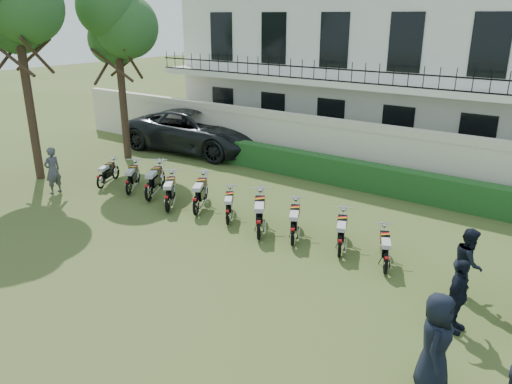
{
  "coord_description": "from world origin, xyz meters",
  "views": [
    {
      "loc": [
        8.38,
        -9.25,
        6.1
      ],
      "look_at": [
        0.41,
        1.82,
        1.23
      ],
      "focal_mm": 35.0,
      "sensor_mm": 36.0,
      "label": 1
    }
  ],
  "objects_px": {
    "motorcycle_4": "(196,201)",
    "motorcycle_9": "(386,259)",
    "officer_2": "(458,296)",
    "motorcycle_2": "(148,187)",
    "suv": "(197,131)",
    "motorcycle_8": "(340,242)",
    "inspector": "(53,171)",
    "motorcycle_1": "(128,183)",
    "tree_west_near": "(116,20)",
    "motorcycle_0": "(100,178)",
    "motorcycle_3": "(167,199)",
    "motorcycle_5": "(228,212)",
    "officer_0": "(436,342)",
    "motorcycle_6": "(259,223)",
    "motorcycle_7": "(293,230)",
    "officer_4": "(468,262)"
  },
  "relations": [
    {
      "from": "motorcycle_4",
      "to": "motorcycle_9",
      "type": "relative_size",
      "value": 1.17
    },
    {
      "from": "motorcycle_4",
      "to": "motorcycle_9",
      "type": "distance_m",
      "value": 6.38
    },
    {
      "from": "motorcycle_9",
      "to": "officer_2",
      "type": "height_order",
      "value": "officer_2"
    },
    {
      "from": "motorcycle_2",
      "to": "suv",
      "type": "relative_size",
      "value": 0.27
    },
    {
      "from": "motorcycle_2",
      "to": "motorcycle_9",
      "type": "height_order",
      "value": "motorcycle_2"
    },
    {
      "from": "motorcycle_9",
      "to": "officer_2",
      "type": "distance_m",
      "value": 2.5
    },
    {
      "from": "motorcycle_8",
      "to": "inspector",
      "type": "height_order",
      "value": "inspector"
    },
    {
      "from": "motorcycle_1",
      "to": "motorcycle_2",
      "type": "distance_m",
      "value": 1.06
    },
    {
      "from": "tree_west_near",
      "to": "suv",
      "type": "xyz_separation_m",
      "value": [
        1.66,
        2.78,
        -4.92
      ]
    },
    {
      "from": "tree_west_near",
      "to": "motorcycle_0",
      "type": "distance_m",
      "value": 6.93
    },
    {
      "from": "motorcycle_0",
      "to": "motorcycle_3",
      "type": "bearing_deg",
      "value": -27.65
    },
    {
      "from": "motorcycle_2",
      "to": "motorcycle_5",
      "type": "bearing_deg",
      "value": -28.65
    },
    {
      "from": "motorcycle_8",
      "to": "officer_0",
      "type": "distance_m",
      "value": 4.95
    },
    {
      "from": "motorcycle_4",
      "to": "inspector",
      "type": "xyz_separation_m",
      "value": [
        -5.62,
        -1.35,
        0.33
      ]
    },
    {
      "from": "motorcycle_2",
      "to": "motorcycle_8",
      "type": "distance_m",
      "value": 7.25
    },
    {
      "from": "motorcycle_3",
      "to": "officer_2",
      "type": "distance_m",
      "value": 9.41
    },
    {
      "from": "motorcycle_3",
      "to": "inspector",
      "type": "xyz_separation_m",
      "value": [
        -4.7,
        -1.0,
        0.35
      ]
    },
    {
      "from": "suv",
      "to": "inspector",
      "type": "height_order",
      "value": "suv"
    },
    {
      "from": "motorcycle_8",
      "to": "suv",
      "type": "xyz_separation_m",
      "value": [
        -10.53,
        6.08,
        0.5
      ]
    },
    {
      "from": "motorcycle_2",
      "to": "motorcycle_9",
      "type": "relative_size",
      "value": 1.2
    },
    {
      "from": "motorcycle_6",
      "to": "officer_2",
      "type": "relative_size",
      "value": 1.13
    },
    {
      "from": "motorcycle_7",
      "to": "suv",
      "type": "relative_size",
      "value": 0.25
    },
    {
      "from": "motorcycle_1",
      "to": "motorcycle_7",
      "type": "height_order",
      "value": "motorcycle_7"
    },
    {
      "from": "motorcycle_3",
      "to": "motorcycle_7",
      "type": "height_order",
      "value": "motorcycle_3"
    },
    {
      "from": "motorcycle_0",
      "to": "motorcycle_8",
      "type": "height_order",
      "value": "motorcycle_8"
    },
    {
      "from": "motorcycle_0",
      "to": "tree_west_near",
      "type": "bearing_deg",
      "value": 102.16
    },
    {
      "from": "inspector",
      "to": "motorcycle_8",
      "type": "bearing_deg",
      "value": 95.79
    },
    {
      "from": "motorcycle_5",
      "to": "officer_0",
      "type": "xyz_separation_m",
      "value": [
        7.25,
        -3.44,
        0.47
      ]
    },
    {
      "from": "tree_west_near",
      "to": "officer_0",
      "type": "relative_size",
      "value": 4.36
    },
    {
      "from": "motorcycle_1",
      "to": "officer_4",
      "type": "xyz_separation_m",
      "value": [
        11.47,
        0.02,
        0.35
      ]
    },
    {
      "from": "suv",
      "to": "inspector",
      "type": "distance_m",
      "value": 7.48
    },
    {
      "from": "motorcycle_3",
      "to": "motorcycle_9",
      "type": "height_order",
      "value": "motorcycle_3"
    },
    {
      "from": "motorcycle_5",
      "to": "motorcycle_3",
      "type": "bearing_deg",
      "value": 155.01
    },
    {
      "from": "officer_2",
      "to": "officer_4",
      "type": "relative_size",
      "value": 0.97
    },
    {
      "from": "motorcycle_0",
      "to": "suv",
      "type": "height_order",
      "value": "suv"
    },
    {
      "from": "motorcycle_4",
      "to": "motorcycle_7",
      "type": "height_order",
      "value": "motorcycle_4"
    },
    {
      "from": "tree_west_near",
      "to": "motorcycle_7",
      "type": "relative_size",
      "value": 4.59
    },
    {
      "from": "motorcycle_3",
      "to": "suv",
      "type": "xyz_separation_m",
      "value": [
        -4.56,
        6.48,
        0.46
      ]
    },
    {
      "from": "motorcycle_3",
      "to": "motorcycle_9",
      "type": "bearing_deg",
      "value": -35.34
    },
    {
      "from": "motorcycle_2",
      "to": "motorcycle_7",
      "type": "bearing_deg",
      "value": -29.41
    },
    {
      "from": "suv",
      "to": "tree_west_near",
      "type": "bearing_deg",
      "value": 143.73
    },
    {
      "from": "motorcycle_0",
      "to": "motorcycle_2",
      "type": "height_order",
      "value": "motorcycle_2"
    },
    {
      "from": "motorcycle_9",
      "to": "officer_4",
      "type": "xyz_separation_m",
      "value": [
        1.84,
        0.16,
        0.39
      ]
    },
    {
      "from": "motorcycle_3",
      "to": "motorcycle_8",
      "type": "relative_size",
      "value": 0.95
    },
    {
      "from": "motorcycle_6",
      "to": "officer_4",
      "type": "xyz_separation_m",
      "value": [
        5.54,
        0.37,
        0.3
      ]
    },
    {
      "from": "suv",
      "to": "officer_2",
      "type": "bearing_deg",
      "value": -124.29
    },
    {
      "from": "motorcycle_5",
      "to": "motorcycle_6",
      "type": "height_order",
      "value": "motorcycle_6"
    },
    {
      "from": "motorcycle_3",
      "to": "motorcycle_9",
      "type": "relative_size",
      "value": 1.05
    },
    {
      "from": "motorcycle_5",
      "to": "officer_4",
      "type": "height_order",
      "value": "officer_4"
    },
    {
      "from": "motorcycle_4",
      "to": "motorcycle_2",
      "type": "bearing_deg",
      "value": 149.83
    }
  ]
}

